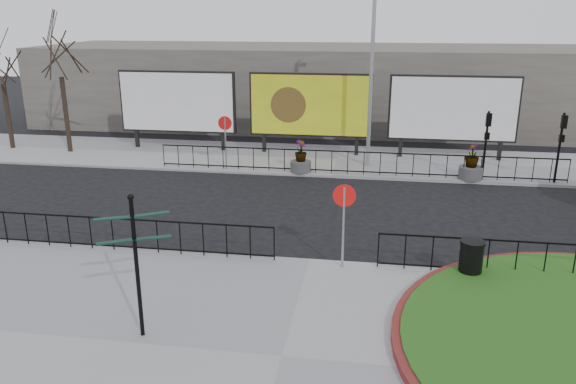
% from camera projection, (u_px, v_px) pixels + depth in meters
% --- Properties ---
extents(ground, '(90.00, 90.00, 0.00)m').
position_uv_depth(ground, '(309.00, 262.00, 16.68)').
color(ground, black).
rests_on(ground, ground).
extents(pavement_near, '(30.00, 10.00, 0.12)m').
position_uv_depth(pavement_near, '(282.00, 358.00, 11.96)').
color(pavement_near, gray).
rests_on(pavement_near, ground).
extents(pavement_far, '(44.00, 6.00, 0.12)m').
position_uv_depth(pavement_far, '(337.00, 160.00, 27.95)').
color(pavement_far, gray).
rests_on(pavement_far, ground).
extents(railing_near_left, '(10.00, 0.10, 1.10)m').
position_uv_depth(railing_near_left, '(113.00, 234.00, 17.06)').
color(railing_near_left, black).
rests_on(railing_near_left, pavement_near).
extents(railing_near_right, '(9.00, 0.10, 1.10)m').
position_uv_depth(railing_near_right, '(545.00, 260.00, 15.25)').
color(railing_near_right, black).
rests_on(railing_near_right, pavement_near).
extents(railing_far, '(18.00, 0.10, 1.10)m').
position_uv_depth(railing_far, '(356.00, 163.00, 25.08)').
color(railing_far, black).
rests_on(railing_far, pavement_far).
extents(speed_sign_far, '(0.64, 0.07, 2.47)m').
position_uv_depth(speed_sign_far, '(225.00, 131.00, 25.67)').
color(speed_sign_far, gray).
rests_on(speed_sign_far, pavement_far).
extents(speed_sign_near, '(0.64, 0.07, 2.47)m').
position_uv_depth(speed_sign_near, '(344.00, 208.00, 15.58)').
color(speed_sign_near, gray).
rests_on(speed_sign_near, pavement_near).
extents(billboard_left, '(6.20, 0.31, 4.10)m').
position_uv_depth(billboard_left, '(177.00, 102.00, 29.32)').
color(billboard_left, black).
rests_on(billboard_left, pavement_far).
extents(billboard_mid, '(6.20, 0.31, 4.10)m').
position_uv_depth(billboard_mid, '(310.00, 105.00, 28.31)').
color(billboard_mid, black).
rests_on(billboard_mid, pavement_far).
extents(billboard_right, '(6.20, 0.31, 4.10)m').
position_uv_depth(billboard_right, '(453.00, 109.00, 27.29)').
color(billboard_right, black).
rests_on(billboard_right, pavement_far).
extents(lamp_post, '(0.74, 0.18, 9.23)m').
position_uv_depth(lamp_post, '(372.00, 65.00, 25.33)').
color(lamp_post, gray).
rests_on(lamp_post, pavement_far).
extents(signal_pole_a, '(0.22, 0.26, 3.00)m').
position_uv_depth(signal_pole_a, '(487.00, 135.00, 23.88)').
color(signal_pole_a, black).
rests_on(signal_pole_a, pavement_far).
extents(signal_pole_b, '(0.22, 0.26, 3.00)m').
position_uv_depth(signal_pole_b, '(561.00, 137.00, 23.45)').
color(signal_pole_b, black).
rests_on(signal_pole_b, pavement_far).
extents(tree_left, '(2.00, 2.00, 7.00)m').
position_uv_depth(tree_left, '(62.00, 84.00, 28.42)').
color(tree_left, '#2D2119').
rests_on(tree_left, pavement_far).
extents(tree_mid, '(2.00, 2.00, 6.20)m').
position_uv_depth(tree_mid, '(4.00, 90.00, 29.33)').
color(tree_mid, '#2D2119').
rests_on(tree_mid, pavement_far).
extents(building_backdrop, '(40.00, 10.00, 5.00)m').
position_uv_depth(building_backdrop, '(349.00, 86.00, 36.61)').
color(building_backdrop, '#68625B').
rests_on(building_backdrop, ground).
extents(fingerpost_sign, '(1.51, 0.90, 3.37)m').
position_uv_depth(fingerpost_sign, '(135.00, 253.00, 12.11)').
color(fingerpost_sign, black).
rests_on(fingerpost_sign, pavement_near).
extents(litter_bin, '(0.67, 0.67, 1.10)m').
position_uv_depth(litter_bin, '(471.00, 260.00, 15.26)').
color(litter_bin, black).
rests_on(litter_bin, pavement_near).
extents(planter_a, '(0.96, 0.96, 1.47)m').
position_uv_depth(planter_a, '(301.00, 160.00, 25.54)').
color(planter_a, '#4C4C4F').
rests_on(planter_a, pavement_far).
extents(planter_c, '(1.04, 1.04, 1.60)m').
position_uv_depth(planter_c, '(471.00, 166.00, 24.44)').
color(planter_c, '#4C4C4F').
rests_on(planter_c, pavement_far).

